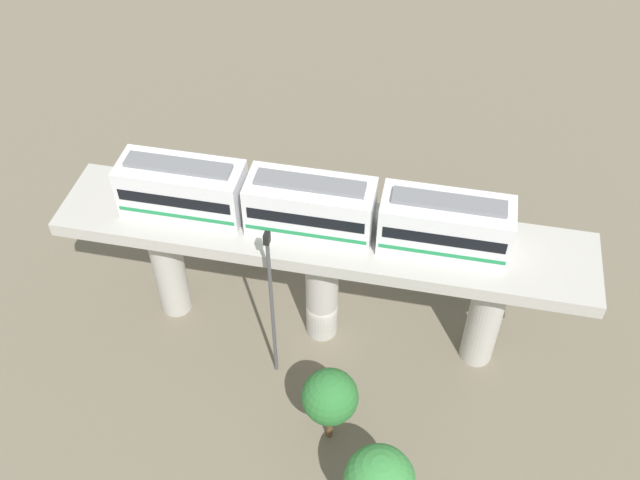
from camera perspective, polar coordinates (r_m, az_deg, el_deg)
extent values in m
plane|color=#706654|center=(44.83, 0.15, -7.05)|extent=(120.00, 120.00, 0.00)
cylinder|color=#B7B2AA|center=(43.91, -11.93, -1.82)|extent=(1.90, 1.90, 7.94)
cylinder|color=#B7B2AA|center=(41.73, 0.16, -3.76)|extent=(1.90, 1.90, 7.94)
cylinder|color=#B7B2AA|center=(41.61, 12.99, -5.62)|extent=(1.90, 1.90, 7.94)
cube|color=#B7B2AA|center=(38.51, 0.17, 0.46)|extent=(5.20, 28.85, 0.80)
cube|color=white|center=(38.98, -10.83, 3.99)|extent=(2.60, 6.60, 3.00)
cube|color=black|center=(38.81, -10.88, 4.26)|extent=(2.64, 6.07, 0.70)
cube|color=#1E8C4C|center=(39.47, -10.69, 3.18)|extent=(2.64, 6.34, 0.24)
cube|color=slate|center=(37.94, -11.17, 5.81)|extent=(1.10, 5.61, 0.24)
cube|color=white|center=(37.27, -0.76, 2.64)|extent=(2.60, 6.60, 3.00)
cube|color=black|center=(37.10, -0.77, 2.92)|extent=(2.64, 6.07, 0.70)
cube|color=#1E8C4C|center=(37.79, -0.75, 1.81)|extent=(2.64, 6.34, 0.24)
cube|color=slate|center=(36.18, -0.79, 4.51)|extent=(1.10, 5.61, 0.24)
cube|color=white|center=(36.82, 9.88, 1.13)|extent=(2.60, 6.60, 3.00)
cube|color=black|center=(36.65, 9.92, 1.41)|extent=(2.64, 6.07, 0.70)
cube|color=#1E8C4C|center=(37.34, 9.73, 0.31)|extent=(2.64, 6.34, 0.24)
cube|color=slate|center=(35.72, 10.20, 2.98)|extent=(1.10, 5.61, 0.24)
cube|color=white|center=(49.19, -5.23, -0.17)|extent=(2.72, 4.50, 1.00)
cube|color=black|center=(48.53, -5.13, 0.52)|extent=(2.13, 2.62, 0.76)
cube|color=#B2B5BA|center=(52.00, 10.79, 2.17)|extent=(2.71, 4.50, 1.00)
cube|color=black|center=(51.41, 11.08, 2.86)|extent=(2.12, 2.61, 0.76)
cube|color=black|center=(50.76, 1.87, 1.83)|extent=(2.71, 4.50, 1.00)
cube|color=black|center=(50.13, 2.06, 2.53)|extent=(2.12, 2.61, 0.76)
cylinder|color=brown|center=(39.56, 0.76, -14.08)|extent=(0.36, 0.36, 3.06)
sphere|color=#2D7233|center=(37.55, 0.79, -12.29)|extent=(2.95, 2.95, 2.95)
cylinder|color=brown|center=(47.93, 9.68, -1.36)|extent=(0.36, 0.36, 2.14)
sphere|color=#38843D|center=(46.56, 9.97, 0.25)|extent=(3.12, 3.12, 3.12)
cylinder|color=#4C4C51|center=(38.88, -3.78, -5.70)|extent=(0.20, 0.20, 10.74)
cube|color=black|center=(34.62, -4.23, 0.14)|extent=(0.44, 0.28, 0.60)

